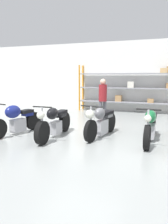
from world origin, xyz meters
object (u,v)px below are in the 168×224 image
object	(u,v)px
shelving_rack	(130,88)
motorcycle_blue	(16,119)
motorcycle_black	(54,122)
person_browsing	(103,97)
motorcycle_grey	(101,122)
motorcycle_green	(151,126)

from	to	relation	value
shelving_rack	motorcycle_blue	xyz separation A→B (m)	(-2.75, -5.59, -0.77)
motorcycle_black	person_browsing	distance (m)	2.88
motorcycle_blue	motorcycle_black	distance (m)	1.30
motorcycle_blue	motorcycle_grey	distance (m)	2.66
shelving_rack	person_browsing	world-z (taller)	shelving_rack
shelving_rack	motorcycle_green	distance (m)	5.19
shelving_rack	person_browsing	xyz separation A→B (m)	(-0.70, -2.76, -0.24)
motorcycle_green	person_browsing	size ratio (longest dim) A/B	1.27
motorcycle_grey	person_browsing	size ratio (longest dim) A/B	1.15
person_browsing	motorcycle_green	bearing A→B (deg)	-173.93
shelving_rack	motorcycle_grey	bearing A→B (deg)	-91.93
motorcycle_grey	motorcycle_green	bearing A→B (deg)	99.73
motorcycle_black	motorcycle_green	size ratio (longest dim) A/B	0.98
motorcycle_blue	person_browsing	xyz separation A→B (m)	(2.05, 2.83, 0.53)
shelving_rack	motorcycle_grey	distance (m)	5.01
person_browsing	motorcycle_grey	bearing A→B (deg)	158.21
shelving_rack	motorcycle_blue	size ratio (longest dim) A/B	2.42
motorcycle_blue	motorcycle_grey	size ratio (longest dim) A/B	1.03
motorcycle_black	motorcycle_blue	bearing A→B (deg)	-86.88
motorcycle_black	person_browsing	bearing A→B (deg)	163.16
motorcycle_grey	motorcycle_green	distance (m)	1.42
shelving_rack	person_browsing	bearing A→B (deg)	-104.19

